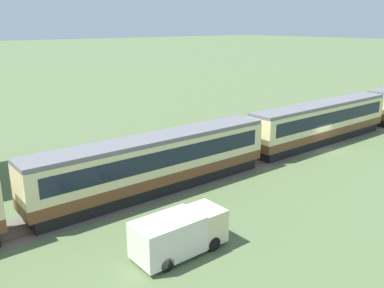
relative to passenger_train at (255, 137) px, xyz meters
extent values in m
plane|color=#566B42|center=(8.35, -1.47, -2.37)|extent=(600.00, 600.00, 0.00)
cylinder|color=black|center=(24.46, 0.72, -1.92)|extent=(0.90, 0.18, 0.90)
cube|color=brown|center=(10.14, 0.00, -1.07)|extent=(19.65, 2.86, 0.80)
cube|color=beige|center=(10.14, 0.00, 0.47)|extent=(19.65, 2.86, 2.27)
cube|color=#192330|center=(10.14, 0.00, 0.58)|extent=(18.08, 2.90, 1.27)
cube|color=slate|center=(10.14, 0.00, 1.76)|extent=(19.65, 2.69, 0.30)
cube|color=black|center=(10.14, 0.00, -1.91)|extent=(18.86, 2.46, 0.88)
cylinder|color=black|center=(16.62, -0.72, -1.92)|extent=(0.90, 0.18, 0.90)
cylinder|color=black|center=(16.62, 0.72, -1.92)|extent=(0.90, 0.18, 0.90)
cylinder|color=black|center=(3.65, -0.72, -1.92)|extent=(0.90, 0.18, 0.90)
cylinder|color=black|center=(3.65, 0.72, -1.92)|extent=(0.90, 0.18, 0.90)
cube|color=brown|center=(-10.67, 0.00, -1.07)|extent=(19.65, 2.86, 0.80)
cube|color=beige|center=(-10.67, 0.00, 0.47)|extent=(19.65, 2.86, 2.27)
cube|color=#192330|center=(-10.67, 0.00, 0.58)|extent=(18.08, 2.90, 1.27)
cube|color=slate|center=(-10.67, 0.00, 1.76)|extent=(19.65, 2.69, 0.30)
cube|color=black|center=(-10.67, 0.00, -1.91)|extent=(18.86, 2.46, 0.88)
cylinder|color=black|center=(-4.19, -0.72, -1.92)|extent=(0.90, 0.18, 0.90)
cylinder|color=black|center=(-4.19, 0.72, -1.92)|extent=(0.90, 0.18, 0.90)
cylinder|color=black|center=(-17.16, -0.72, -1.92)|extent=(0.90, 0.18, 0.90)
cylinder|color=black|center=(-17.16, 0.72, -1.92)|extent=(0.90, 0.18, 0.90)
cube|color=#665B51|center=(6.53, 0.00, -2.36)|extent=(132.75, 3.60, 0.01)
cube|color=#4C4238|center=(6.53, -0.72, -2.35)|extent=(132.75, 0.12, 0.04)
cube|color=#4C4238|center=(6.53, 0.72, -2.35)|extent=(132.75, 0.12, 0.04)
cube|color=beige|center=(-12.62, -7.97, -1.19)|extent=(1.60, 2.11, 1.92)
cube|color=#192330|center=(-11.82, -7.97, -0.81)|extent=(0.03, 1.76, 0.84)
cube|color=silver|center=(-15.29, -7.97, -1.14)|extent=(3.73, 2.19, 2.03)
cylinder|color=black|center=(-12.89, -8.93, -1.97)|extent=(0.80, 0.26, 0.80)
cylinder|color=black|center=(-12.89, -7.00, -1.97)|extent=(0.80, 0.26, 0.80)
cylinder|color=black|center=(-16.09, -8.93, -1.97)|extent=(0.80, 0.26, 0.80)
cylinder|color=black|center=(-16.09, -7.00, -1.97)|extent=(0.80, 0.26, 0.80)
camera|label=1|loc=(-26.32, -23.80, 9.76)|focal=38.00mm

